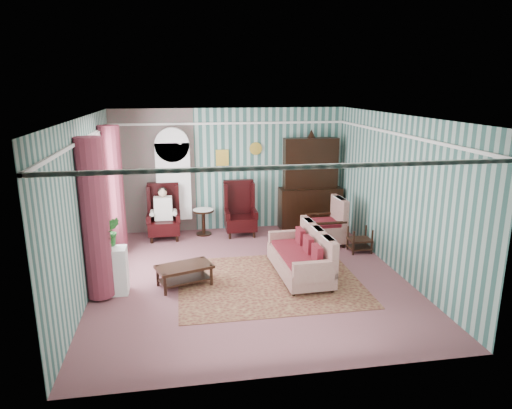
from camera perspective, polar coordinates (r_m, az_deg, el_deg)
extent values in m
plane|color=#844C52|center=(8.48, -0.76, -8.99)|extent=(6.00, 6.00, 0.00)
cube|color=#356259|center=(10.92, -3.18, 4.35)|extent=(5.50, 0.02, 2.90)
cube|color=#356259|center=(5.20, 4.25, -7.41)|extent=(5.50, 0.02, 2.90)
cube|color=#356259|center=(8.08, -20.45, -0.26)|extent=(0.02, 6.00, 2.90)
cube|color=#356259|center=(8.84, 17.12, 1.25)|extent=(0.02, 6.00, 2.90)
cube|color=white|center=(7.78, -0.83, 10.97)|extent=(5.50, 6.00, 0.02)
cube|color=#934B5D|center=(10.86, -12.67, 3.96)|extent=(1.90, 0.01, 2.90)
cube|color=white|center=(7.81, -0.82, 8.41)|extent=(5.50, 6.00, 0.05)
cube|color=white|center=(8.62, -19.60, 1.41)|extent=(0.04, 1.50, 1.90)
cylinder|color=maroon|center=(7.64, -19.52, -1.78)|extent=(0.44, 0.44, 2.60)
cylinder|color=maroon|center=(9.65, -17.48, 1.71)|extent=(0.44, 0.44, 2.60)
cube|color=#B88C31|center=(10.82, -4.24, 5.85)|extent=(0.30, 0.03, 0.38)
cube|color=silver|center=(10.76, -10.22, 2.19)|extent=(0.80, 0.28, 2.24)
cube|color=black|center=(11.07, 6.84, 2.98)|extent=(1.50, 0.56, 2.36)
cube|color=black|center=(10.51, -11.48, -0.95)|extent=(0.76, 0.80, 1.25)
cube|color=black|center=(10.58, -1.98, -0.55)|extent=(0.76, 0.80, 1.25)
cylinder|color=black|center=(10.75, -6.57, -2.21)|extent=(0.50, 0.50, 0.60)
cube|color=black|center=(9.83, 12.84, -4.29)|extent=(0.45, 0.38, 0.54)
cube|color=silver|center=(8.06, -17.71, -7.93)|extent=(0.55, 0.35, 0.80)
cube|color=#4B191E|center=(8.25, 1.65, -9.63)|extent=(3.20, 2.60, 0.01)
cube|color=beige|center=(8.34, 5.50, -5.27)|extent=(1.12, 1.85, 1.13)
cube|color=beige|center=(10.12, 8.63, -2.54)|extent=(0.88, 0.89, 0.87)
cube|color=black|center=(8.14, -8.92, -8.77)|extent=(1.06, 0.80, 0.38)
imported|color=#1C5A1F|center=(7.73, -18.41, -4.24)|extent=(0.38, 0.34, 0.39)
imported|color=#1C4B17|center=(7.97, -17.61, -3.23)|extent=(0.31, 0.27, 0.49)
imported|color=#19531A|center=(7.90, -18.63, -3.95)|extent=(0.26, 0.26, 0.37)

